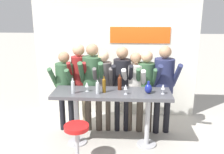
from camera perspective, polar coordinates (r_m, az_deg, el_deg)
name	(u,v)px	position (r m, az deg, el deg)	size (l,w,h in m)	color
ground_plane	(112,143)	(4.93, -0.07, -14.95)	(40.00, 40.00, 0.00)	#B2ADA3
back_wall	(116,56)	(5.79, 0.85, 4.73)	(3.73, 0.12, 2.80)	silver
tasting_table	(112,101)	(4.54, -0.07, -5.40)	(2.13, 0.64, 1.04)	#4C4C51
bar_stool	(77,138)	(4.21, -8.03, -13.66)	(0.42, 0.42, 0.69)	#B2B2B7
person_far_left	(65,83)	(5.10, -10.68, -1.39)	(0.49, 0.59, 1.68)	black
person_left	(79,77)	(5.09, -7.46, 0.11)	(0.38, 0.53, 1.82)	gray
person_center_left	(93,79)	(4.99, -4.42, -0.36)	(0.48, 0.58, 1.83)	#473D33
person_center	(103,82)	(4.99, -1.96, -1.12)	(0.40, 0.52, 1.70)	#473D33
person_center_right	(122,80)	(4.96, 2.31, -0.71)	(0.42, 0.55, 1.78)	black
person_right	(135,84)	(5.00, 5.27, -1.66)	(0.51, 0.60, 1.66)	#473D33
person_far_right	(146,83)	(4.98, 7.78, -1.33)	(0.41, 0.53, 1.70)	#473D33
person_rightmost	(164,81)	(4.99, 11.75, -0.86)	(0.53, 0.64, 1.81)	black
wine_bottle_0	(104,85)	(4.42, -1.82, -1.76)	(0.06, 0.06, 0.32)	brown
wine_bottle_1	(98,87)	(4.36, -3.32, -2.29)	(0.06, 0.06, 0.27)	#B7BCC1
wine_bottle_2	(120,82)	(4.55, 1.78, -1.22)	(0.07, 0.07, 0.31)	#4C1E0F
wine_bottle_3	(73,86)	(4.41, -8.93, -2.08)	(0.06, 0.06, 0.30)	#B7BCC1
wine_glass_0	(87,85)	(4.50, -5.75, -1.76)	(0.07, 0.07, 0.18)	silver
wine_glass_1	(163,87)	(4.43, 11.60, -2.28)	(0.07, 0.07, 0.18)	silver
wine_glass_2	(126,87)	(4.33, 3.15, -2.38)	(0.07, 0.07, 0.18)	silver
decorative_vase	(148,88)	(4.43, 8.31, -2.62)	(0.13, 0.13, 0.22)	navy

